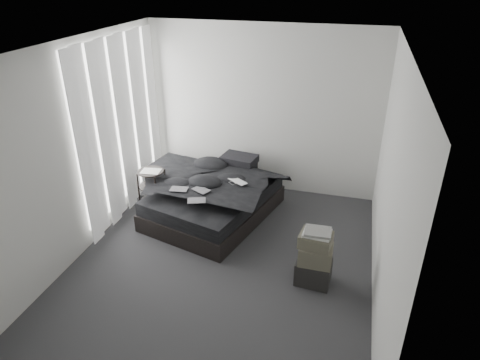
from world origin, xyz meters
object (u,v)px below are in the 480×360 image
(bed, at_px, (214,207))
(side_stand, at_px, (153,192))
(box_lower, at_px, (313,272))
(laptop, at_px, (235,178))

(bed, height_order, side_stand, side_stand)
(bed, bearing_deg, box_lower, -19.87)
(side_stand, bearing_deg, box_lower, -20.55)
(laptop, relative_size, box_lower, 0.76)
(laptop, height_order, box_lower, laptop)
(side_stand, bearing_deg, bed, 11.57)
(bed, xyz_separation_m, box_lower, (1.58, -1.10, 0.02))
(side_stand, bearing_deg, laptop, 6.31)
(laptop, distance_m, side_stand, 1.27)
(bed, xyz_separation_m, side_stand, (-0.88, -0.18, 0.22))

